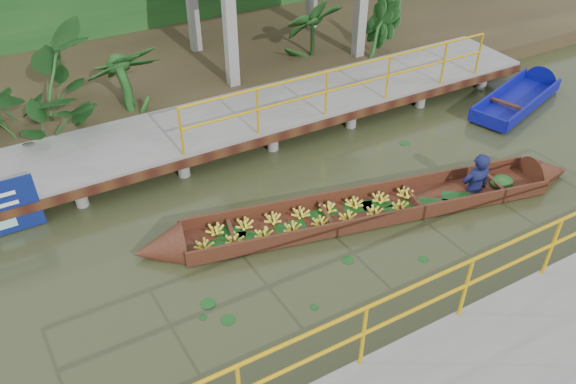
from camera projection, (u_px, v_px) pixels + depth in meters
ground at (294, 237)px, 9.72m from camera, size 80.00×80.00×0.00m
land_strip at (155, 67)px, 14.84m from camera, size 30.00×8.00×0.45m
far_dock at (215, 126)px, 11.84m from camera, size 16.00×2.06×1.66m
vendor_boat at (387, 200)px, 10.18m from camera, size 8.45×2.56×1.97m
moored_blue_boat at (530, 89)px, 13.93m from camera, size 3.56×1.92×0.82m
tropical_plants at (112, 69)px, 12.04m from camera, size 14.44×1.44×1.81m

